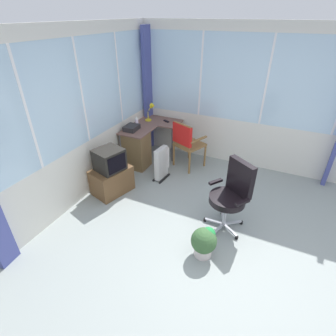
% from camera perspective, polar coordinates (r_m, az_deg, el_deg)
% --- Properties ---
extents(ground, '(5.79, 5.77, 0.06)m').
position_cam_1_polar(ground, '(3.72, 11.04, -17.09)').
color(ground, gray).
extents(north_window_panel, '(4.79, 0.07, 2.60)m').
position_cam_1_polar(north_window_panel, '(4.02, -22.23, 8.19)').
color(north_window_panel, silver).
rests_on(north_window_panel, ground).
extents(east_window_panel, '(0.07, 4.77, 2.60)m').
position_cam_1_polar(east_window_panel, '(5.13, 20.04, 13.25)').
color(east_window_panel, silver).
rests_on(east_window_panel, ground).
extents(curtain_corner, '(0.26, 0.10, 2.50)m').
position_cam_1_polar(curtain_corner, '(5.68, -4.35, 16.09)').
color(curtain_corner, '#464E93').
rests_on(curtain_corner, ground).
extents(desk, '(1.21, 0.87, 0.75)m').
position_cam_1_polar(desk, '(5.21, -6.56, 4.62)').
color(desk, brown).
rests_on(desk, ground).
extents(desk_lamp, '(0.23, 0.20, 0.36)m').
position_cam_1_polar(desk_lamp, '(5.51, -3.54, 12.73)').
color(desk_lamp, yellow).
rests_on(desk_lamp, desk).
extents(tv_remote, '(0.11, 0.15, 0.02)m').
position_cam_1_polar(tv_remote, '(5.47, -0.36, 10.19)').
color(tv_remote, black).
rests_on(tv_remote, desk).
extents(spray_bottle, '(0.06, 0.06, 0.22)m').
position_cam_1_polar(spray_bottle, '(5.20, -6.85, 9.95)').
color(spray_bottle, silver).
rests_on(spray_bottle, desk).
extents(paper_tray, '(0.31, 0.24, 0.09)m').
position_cam_1_polar(paper_tray, '(5.09, -7.95, 8.69)').
color(paper_tray, '#262526').
rests_on(paper_tray, desk).
extents(wooden_armchair, '(0.64, 0.63, 0.95)m').
position_cam_1_polar(wooden_armchair, '(5.00, 3.83, 6.12)').
color(wooden_armchair, olive).
rests_on(wooden_armchair, ground).
extents(office_chair, '(0.60, 0.61, 1.04)m').
position_cam_1_polar(office_chair, '(3.67, 13.90, -4.99)').
color(office_chair, '#B7B7BF').
rests_on(office_chair, ground).
extents(tv_on_stand, '(0.74, 0.61, 0.81)m').
position_cam_1_polar(tv_on_stand, '(4.50, -12.29, -1.20)').
color(tv_on_stand, brown).
rests_on(tv_on_stand, ground).
extents(space_heater, '(0.40, 0.21, 0.63)m').
position_cam_1_polar(space_heater, '(4.79, -1.32, 1.10)').
color(space_heater, silver).
rests_on(space_heater, ground).
extents(potted_plant, '(0.33, 0.33, 0.41)m').
position_cam_1_polar(potted_plant, '(3.43, 7.92, -15.54)').
color(potted_plant, beige).
rests_on(potted_plant, ground).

